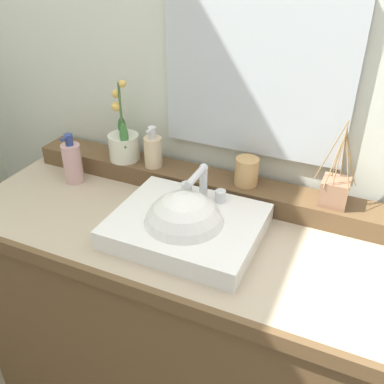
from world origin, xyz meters
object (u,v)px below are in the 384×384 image
object	(u,v)px
lotion_bottle	(72,162)
reed_diffuser	(335,191)
soap_dispenser	(153,151)
sink_basin	(185,229)
potted_plant	(124,143)
tumbler_cup	(247,171)

from	to	relation	value
lotion_bottle	reed_diffuser	bearing A→B (deg)	7.89
soap_dispenser	lotion_bottle	xyz separation A→B (m)	(-0.26, -0.11, -0.05)
sink_basin	lotion_bottle	bearing A→B (deg)	165.15
potted_plant	soap_dispenser	xyz separation A→B (m)	(0.12, -0.00, -0.00)
tumbler_cup	reed_diffuser	size ratio (longest dim) A/B	0.34
lotion_bottle	tumbler_cup	bearing A→B (deg)	11.74
soap_dispenser	sink_basin	bearing A→B (deg)	-45.82
reed_diffuser	soap_dispenser	bearing A→B (deg)	-178.92
soap_dispenser	reed_diffuser	distance (m)	0.59
potted_plant	sink_basin	bearing A→B (deg)	-34.72
lotion_bottle	potted_plant	bearing A→B (deg)	38.54
reed_diffuser	lotion_bottle	size ratio (longest dim) A/B	1.48
potted_plant	soap_dispenser	distance (m)	0.12
lotion_bottle	soap_dispenser	bearing A→B (deg)	22.52
reed_diffuser	lotion_bottle	xyz separation A→B (m)	(-0.84, -0.12, -0.03)
potted_plant	soap_dispenser	world-z (taller)	potted_plant
sink_basin	reed_diffuser	bearing A→B (deg)	34.17
sink_basin	potted_plant	size ratio (longest dim) A/B	1.46
tumbler_cup	lotion_bottle	xyz separation A→B (m)	(-0.58, -0.12, -0.03)
tumbler_cup	reed_diffuser	distance (m)	0.27
soap_dispenser	potted_plant	bearing A→B (deg)	177.78
reed_diffuser	lotion_bottle	world-z (taller)	reed_diffuser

